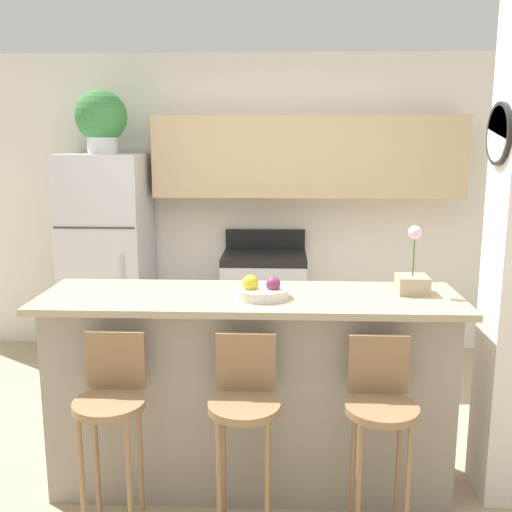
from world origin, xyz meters
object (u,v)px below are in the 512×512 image
Objects in this scene: stove_range at (264,306)px; fruit_bowl at (261,291)px; bar_stool_mid at (245,410)px; trash_bin at (171,346)px; refrigerator at (108,259)px; bar_stool_left at (112,407)px; bar_stool_right at (380,412)px; orchid_vase at (413,278)px; potted_plant_on_fridge at (101,119)px.

fruit_bowl reaches higher than stove_range.
bar_stool_mid is 2.54× the size of trash_bin.
refrigerator is 4.55× the size of trash_bin.
refrigerator is at bearing 106.18° from bar_stool_left.
orchid_vase is (0.23, 0.53, 0.50)m from bar_stool_right.
bar_stool_mid is at bearing -90.56° from stove_range.
refrigerator is 2.98m from bar_stool_right.
stove_range is 3.97× the size of fruit_bowl.
bar_stool_left is 2.11m from trash_bin.
refrigerator is 2.63m from bar_stool_mid.
potted_plant_on_fridge is (-1.28, 2.29, 1.36)m from bar_stool_mid.
bar_stool_mid is at bearing -147.83° from orchid_vase.
bar_stool_mid is 1.93× the size of potted_plant_on_fridge.
bar_stool_right is at bearing -56.87° from trash_bin.
potted_plant_on_fridge is 1.32× the size of trash_bin.
bar_stool_mid is at bearing 0.00° from bar_stool_left.
bar_stool_mid is at bearing -70.53° from trash_bin.
bar_stool_right is at bearing 0.00° from bar_stool_mid.
bar_stool_right is 0.77m from orchid_vase.
stove_range is at bearing 91.16° from fruit_bowl.
bar_stool_right is 2.72× the size of orchid_vase.
orchid_vase reaches higher than trash_bin.
refrigerator is 1.14m from potted_plant_on_fridge.
refrigerator reaches higher than bar_stool_mid.
stove_range is at bearing 104.22° from bar_stool_right.
bar_stool_left is 3.59× the size of fruit_bowl.
bar_stool_left is 1.93× the size of potted_plant_on_fridge.
fruit_bowl reaches higher than bar_stool_right.
trash_bin is (0.55, -0.23, -1.81)m from potted_plant_on_fridge.
stove_range is at bearing 20.43° from trash_bin.
refrigerator is 1.36m from stove_range.
fruit_bowl is at bearing -170.96° from orchid_vase.
orchid_vase reaches higher than bar_stool_mid.
refrigerator reaches higher than bar_stool_right.
bar_stool_mid is 2.95m from potted_plant_on_fridge.
refrigerator reaches higher than fruit_bowl.
fruit_bowl is 2.04m from trash_bin.
orchid_vase is at bearing -44.06° from trash_bin.
bar_stool_left is 2.72× the size of orchid_vase.
refrigerator is 6.42× the size of fruit_bowl.
trash_bin is (-0.75, -0.28, -0.27)m from stove_range.
bar_stool_right is at bearing -50.40° from potted_plant_on_fridge.
orchid_vase is (2.12, -1.76, -0.86)m from potted_plant_on_fridge.
bar_stool_mid reaches higher than trash_bin.
trash_bin is (-0.11, 2.05, -0.45)m from bar_stool_left.
trash_bin is (0.55, -0.23, -0.67)m from refrigerator.
bar_stool_mid is 1.12m from orchid_vase.
refrigerator is 0.90m from trash_bin.
trash_bin is at bearing -22.88° from refrigerator.
bar_stool_mid is 0.61m from fruit_bowl.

